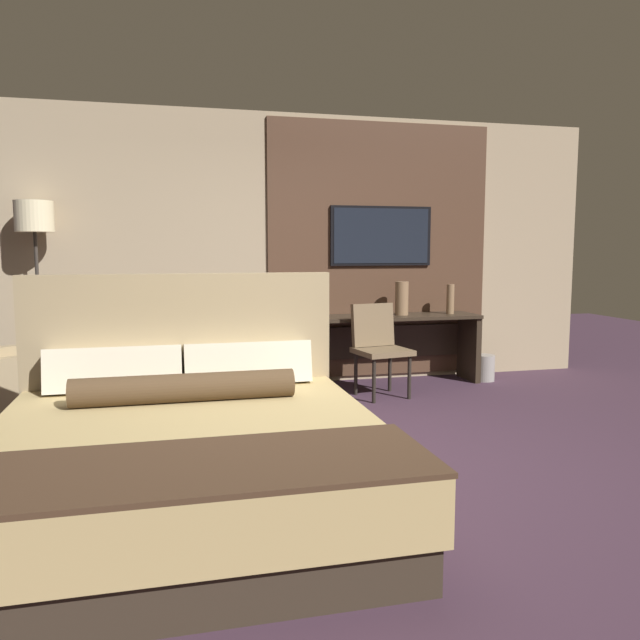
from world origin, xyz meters
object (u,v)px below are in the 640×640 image
Objects in this scene: vase_short at (450,299)px; waste_bin at (484,368)px; vase_tall at (402,298)px; armchair_by_window at (10,386)px; desk_chair at (378,341)px; tv at (381,236)px; desk at (386,336)px; floor_lamp at (35,233)px; bed at (189,455)px.

vase_short is 0.84m from waste_bin.
armchair_by_window is at bearing -172.10° from vase_tall.
desk_chair reaches higher than armchair_by_window.
vase_tall reaches higher than waste_bin.
tv is at bearing 58.76° from desk_chair.
tv reaches higher than desk.
floor_lamp is 5.27× the size of vase_tall.
waste_bin is at bearing 39.75° from bed.
tv is at bearing 90.00° from desk.
tv is 3.53× the size of vase_short.
desk is 5.51× the size of vase_tall.
bed is 3.01m from desk_chair.
vase_short reaches higher than desk_chair.
vase_short reaches higher than armchair_by_window.
armchair_by_window reaches higher than waste_bin.
armchair_by_window is 2.72× the size of vase_tall.
vase_short is at bearing -0.82° from floor_lamp.
floor_lamp is at bearing -176.96° from tv.
vase_tall is at bearing -0.70° from floor_lamp.
vase_short is (4.25, 0.50, 0.61)m from armchair_by_window.
waste_bin is (3.23, 2.69, -0.18)m from bed.
bed is 1.15× the size of floor_lamp.
tv is 3.84m from armchair_by_window.
floor_lamp is 3.61m from vase_tall.
vase_tall is (0.16, -0.22, -0.65)m from tv.
floor_lamp is at bearing 160.52° from desk_chair.
tv is 1.26× the size of desk_chair.
armchair_by_window is at bearing 121.34° from bed.
waste_bin is (4.47, -0.16, -1.42)m from floor_lamp.
armchair_by_window is at bearing -168.26° from tv.
armchair_by_window is 3.02× the size of vase_short.
vase_tall is 0.55m from vase_short.
floor_lamp reaches higher than desk_chair.
desk is 3.55m from floor_lamp.
floor_lamp is 6.62× the size of waste_bin.
vase_short is (2.86, 2.78, 0.57)m from bed.
vase_tall is (0.42, 0.47, 0.37)m from desk_chair.
waste_bin is (0.37, -0.10, -0.75)m from vase_short.
vase_tall is 1.11× the size of vase_short.
vase_tall is (0.16, -0.02, 0.40)m from desk.
desk is 1.05× the size of floor_lamp.
vase_short is (0.97, 0.45, 0.36)m from desk_chair.
tv is (2.15, 3.02, 1.24)m from bed.
desk_chair is 3.33m from floor_lamp.
vase_tall reaches higher than armchair_by_window.
waste_bin is at bearing -17.34° from tv.
desk is 1.73× the size of tv.
tv is 3.18× the size of vase_tall.
floor_lamp reaches higher than waste_bin.
bed reaches higher than desk_chair.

